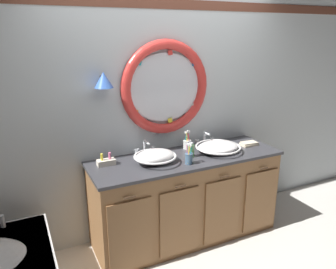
# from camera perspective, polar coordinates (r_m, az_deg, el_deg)

# --- Properties ---
(ground_plane) EXTENTS (14.00, 14.00, 0.00)m
(ground_plane) POSITION_cam_1_polar(r_m,az_deg,el_deg) (3.47, 3.46, -19.34)
(ground_plane) COLOR silver
(back_wall_assembly) EXTENTS (6.40, 0.26, 2.60)m
(back_wall_assembly) POSITION_cam_1_polar(r_m,az_deg,el_deg) (3.39, -0.99, 4.56)
(back_wall_assembly) COLOR silver
(back_wall_assembly) RESTS_ON ground_plane
(vanity_counter) EXTENTS (1.93, 0.66, 0.90)m
(vanity_counter) POSITION_cam_1_polar(r_m,az_deg,el_deg) (3.45, 3.11, -10.73)
(vanity_counter) COLOR olive
(vanity_counter) RESTS_ON ground_plane
(sink_basin_left) EXTENTS (0.40, 0.40, 0.13)m
(sink_basin_left) POSITION_cam_1_polar(r_m,az_deg,el_deg) (3.07, -2.25, -3.82)
(sink_basin_left) COLOR white
(sink_basin_left) RESTS_ON vanity_counter
(sink_basin_right) EXTENTS (0.46, 0.46, 0.10)m
(sink_basin_right) POSITION_cam_1_polar(r_m,az_deg,el_deg) (3.40, 8.65, -2.14)
(sink_basin_right) COLOR white
(sink_basin_right) RESTS_ON vanity_counter
(faucet_set_left) EXTENTS (0.22, 0.15, 0.16)m
(faucet_set_left) POSITION_cam_1_polar(r_m,az_deg,el_deg) (3.29, -4.00, -2.46)
(faucet_set_left) COLOR silver
(faucet_set_left) RESTS_ON vanity_counter
(faucet_set_right) EXTENTS (0.24, 0.12, 0.15)m
(faucet_set_right) POSITION_cam_1_polar(r_m,az_deg,el_deg) (3.60, 6.39, -0.88)
(faucet_set_right) COLOR silver
(faucet_set_right) RESTS_ON vanity_counter
(toothbrush_holder_left) EXTENTS (0.08, 0.08, 0.21)m
(toothbrush_holder_left) POSITION_cam_1_polar(r_m,az_deg,el_deg) (3.06, 3.63, -4.03)
(toothbrush_holder_left) COLOR slate
(toothbrush_holder_left) RESTS_ON vanity_counter
(toothbrush_holder_right) EXTENTS (0.09, 0.09, 0.20)m
(toothbrush_holder_right) POSITION_cam_1_polar(r_m,az_deg,el_deg) (3.46, 3.32, -1.59)
(toothbrush_holder_right) COLOR white
(toothbrush_holder_right) RESTS_ON vanity_counter
(soap_dispenser) EXTENTS (0.06, 0.07, 0.16)m
(soap_dispenser) POSITION_cam_1_polar(r_m,az_deg,el_deg) (3.23, 4.01, -2.73)
(soap_dispenser) COLOR #6BAD66
(soap_dispenser) RESTS_ON vanity_counter
(folded_hand_towel) EXTENTS (0.19, 0.11, 0.04)m
(folded_hand_towel) POSITION_cam_1_polar(r_m,az_deg,el_deg) (3.67, 13.85, -1.57)
(folded_hand_towel) COLOR beige
(folded_hand_towel) RESTS_ON vanity_counter
(toiletry_basket) EXTENTS (0.16, 0.08, 0.12)m
(toiletry_basket) POSITION_cam_1_polar(r_m,az_deg,el_deg) (3.09, -10.67, -4.66)
(toiletry_basket) COLOR beige
(toiletry_basket) RESTS_ON vanity_counter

